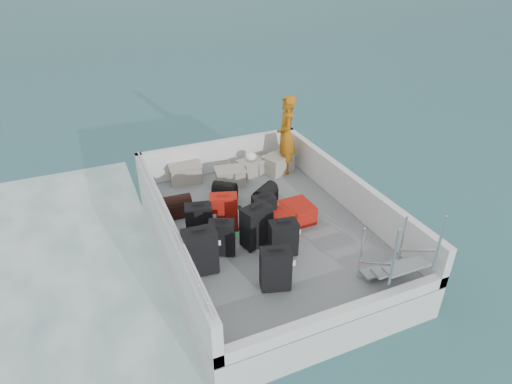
% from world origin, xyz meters
% --- Properties ---
extents(ground, '(160.00, 160.00, 0.00)m').
position_xyz_m(ground, '(0.00, 0.00, 0.00)').
color(ground, '#15414C').
rests_on(ground, ground).
extents(ferry_hull, '(3.60, 5.00, 0.60)m').
position_xyz_m(ferry_hull, '(0.00, 0.00, 0.30)').
color(ferry_hull, silver).
rests_on(ferry_hull, ground).
extents(deck, '(3.30, 4.70, 0.02)m').
position_xyz_m(deck, '(0.00, 0.00, 0.61)').
color(deck, slate).
rests_on(deck, ferry_hull).
extents(deck_fittings, '(3.60, 5.00, 0.90)m').
position_xyz_m(deck_fittings, '(0.35, -0.32, 0.99)').
color(deck_fittings, white).
rests_on(deck_fittings, deck).
extents(suitcase_0, '(0.52, 0.32, 0.77)m').
position_xyz_m(suitcase_0, '(-1.41, -0.75, 1.00)').
color(suitcase_0, black).
rests_on(suitcase_0, deck).
extents(suitcase_1, '(0.47, 0.38, 0.61)m').
position_xyz_m(suitcase_1, '(-0.96, -0.44, 0.93)').
color(suitcase_1, black).
rests_on(suitcase_1, deck).
extents(suitcase_2, '(0.50, 0.37, 0.64)m').
position_xyz_m(suitcase_2, '(-1.17, 0.13, 0.94)').
color(suitcase_2, black).
rests_on(suitcase_2, deck).
extents(suitcase_3, '(0.50, 0.37, 0.67)m').
position_xyz_m(suitcase_3, '(-0.52, -1.50, 0.96)').
color(suitcase_3, black).
rests_on(suitcase_3, deck).
extents(suitcase_4, '(0.56, 0.43, 0.72)m').
position_xyz_m(suitcase_4, '(-0.36, -0.43, 0.98)').
color(suitcase_4, black).
rests_on(suitcase_4, deck).
extents(suitcase_5, '(0.54, 0.42, 0.66)m').
position_xyz_m(suitcase_5, '(-0.69, 0.23, 0.95)').
color(suitcase_5, '#B81B0E').
rests_on(suitcase_5, deck).
extents(suitcase_6, '(0.48, 0.33, 0.62)m').
position_xyz_m(suitcase_6, '(-0.07, -0.85, 0.93)').
color(suitcase_6, black).
rests_on(suitcase_6, deck).
extents(suitcase_7, '(0.43, 0.27, 0.57)m').
position_xyz_m(suitcase_7, '(0.00, 0.06, 0.91)').
color(suitcase_7, black).
rests_on(suitcase_7, deck).
extents(suitcase_8, '(0.87, 0.59, 0.34)m').
position_xyz_m(suitcase_8, '(0.45, -0.06, 0.79)').
color(suitcase_8, '#B81B0E').
rests_on(suitcase_8, deck).
extents(duffel_0, '(0.58, 0.32, 0.32)m').
position_xyz_m(duffel_0, '(-1.37, 0.96, 0.78)').
color(duffel_0, black).
rests_on(duffel_0, deck).
extents(duffel_1, '(0.54, 0.51, 0.32)m').
position_xyz_m(duffel_1, '(-0.37, 1.10, 0.78)').
color(duffel_1, black).
rests_on(duffel_1, deck).
extents(duffel_2, '(0.60, 0.55, 0.32)m').
position_xyz_m(duffel_2, '(0.30, 0.66, 0.78)').
color(duffel_2, black).
rests_on(duffel_2, deck).
extents(crate_0, '(0.66, 0.48, 0.38)m').
position_xyz_m(crate_0, '(-0.86, 2.20, 0.81)').
color(crate_0, '#9D9488').
rests_on(crate_0, deck).
extents(crate_1, '(0.63, 0.48, 0.35)m').
position_xyz_m(crate_1, '(-0.04, 1.67, 0.79)').
color(crate_1, '#9D9488').
rests_on(crate_1, deck).
extents(crate_2, '(0.59, 0.47, 0.31)m').
position_xyz_m(crate_2, '(0.55, 1.95, 0.77)').
color(crate_2, '#9D9488').
rests_on(crate_2, deck).
extents(crate_3, '(0.72, 0.61, 0.37)m').
position_xyz_m(crate_3, '(1.15, 1.82, 0.81)').
color(crate_3, '#9D9488').
rests_on(crate_3, deck).
extents(yellow_bag, '(0.28, 0.26, 0.22)m').
position_xyz_m(yellow_bag, '(0.86, 2.06, 0.73)').
color(yellow_bag, gold).
rests_on(yellow_bag, deck).
extents(white_bag, '(0.24, 0.24, 0.18)m').
position_xyz_m(white_bag, '(0.55, 1.95, 1.02)').
color(white_bag, white).
rests_on(white_bag, crate_2).
extents(passenger, '(0.61, 0.74, 1.71)m').
position_xyz_m(passenger, '(1.30, 1.80, 1.48)').
color(passenger, orange).
rests_on(passenger, deck).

